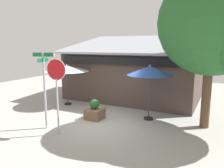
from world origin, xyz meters
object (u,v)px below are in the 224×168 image
at_px(street_sign_post, 44,83).
at_px(sidewalk_planter, 95,111).
at_px(patio_umbrella_ivory_left, 67,69).
at_px(patio_umbrella_royal_blue_center, 150,71).
at_px(stop_sign, 57,82).
at_px(shade_tree, 221,25).

distance_m(street_sign_post, sidewalk_planter, 2.79).
bearing_deg(patio_umbrella_ivory_left, patio_umbrella_royal_blue_center, -4.25).
xyz_separation_m(patio_umbrella_royal_blue_center, sidewalk_planter, (-2.32, -1.11, -1.95)).
bearing_deg(stop_sign, shade_tree, 31.68).
height_order(stop_sign, shade_tree, shade_tree).
bearing_deg(street_sign_post, sidewalk_planter, 58.70).
bearing_deg(sidewalk_planter, patio_umbrella_ivory_left, 151.91).
relative_size(patio_umbrella_ivory_left, patio_umbrella_royal_blue_center, 1.00).
xyz_separation_m(street_sign_post, patio_umbrella_royal_blue_center, (3.51, 3.07, 0.35)).
xyz_separation_m(patio_umbrella_ivory_left, shade_tree, (7.91, -0.41, 2.12)).
bearing_deg(sidewalk_planter, patio_umbrella_royal_blue_center, 25.54).
bearing_deg(sidewalk_planter, shade_tree, 11.86).
relative_size(street_sign_post, sidewalk_planter, 3.36).
bearing_deg(stop_sign, patio_umbrella_royal_blue_center, 52.34).
relative_size(street_sign_post, shade_tree, 0.49).
distance_m(patio_umbrella_royal_blue_center, sidewalk_planter, 3.22).
bearing_deg(shade_tree, street_sign_post, -154.32).
distance_m(street_sign_post, stop_sign, 0.97).
relative_size(street_sign_post, stop_sign, 1.07).
bearing_deg(shade_tree, patio_umbrella_royal_blue_center, 179.37).
relative_size(street_sign_post, patio_umbrella_royal_blue_center, 1.23).
distance_m(patio_umbrella_ivory_left, shade_tree, 8.20).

